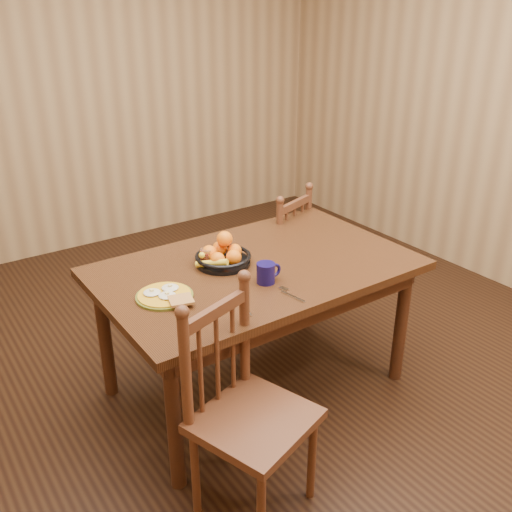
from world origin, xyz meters
TOP-DOWN VIEW (x-y plane):
  - room at (0.00, 0.00)m, footprint 4.52×5.02m
  - dining_table at (0.00, 0.00)m, footprint 1.60×1.00m
  - chair_far at (0.56, 0.58)m, footprint 0.51×0.50m
  - chair_near at (-0.49, -0.64)m, footprint 0.55×0.54m
  - breakfast_plate at (-0.54, -0.05)m, footprint 0.26×0.30m
  - fork at (-0.05, -0.35)m, footprint 0.05×0.18m
  - spoon at (-0.31, -0.31)m, footprint 0.05×0.16m
  - coffee_mug at (-0.07, -0.19)m, footprint 0.13×0.09m
  - juice_glass at (-0.21, 0.14)m, footprint 0.06×0.06m
  - fruit_bowl at (-0.13, 0.11)m, footprint 0.29×0.29m

SIDE VIEW (x-z plane):
  - chair_far at x=0.56m, z-range -0.01..0.89m
  - chair_near at x=-0.49m, z-range -0.01..0.96m
  - dining_table at x=0.00m, z-range 0.29..1.04m
  - fork at x=-0.05m, z-range 0.75..0.76m
  - spoon at x=-0.31m, z-range 0.75..0.76m
  - breakfast_plate at x=-0.54m, z-range 0.74..0.78m
  - juice_glass at x=-0.21m, z-range 0.75..0.84m
  - fruit_bowl at x=-0.13m, z-range 0.71..0.88m
  - coffee_mug at x=-0.07m, z-range 0.75..0.85m
  - room at x=0.00m, z-range -0.01..2.71m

